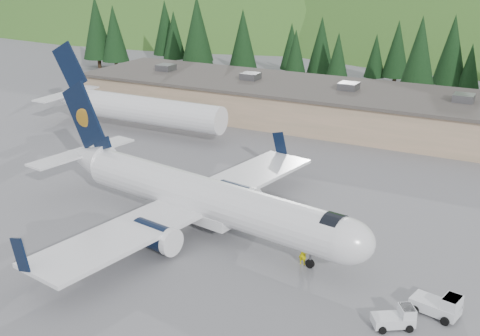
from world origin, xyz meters
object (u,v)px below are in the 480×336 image
at_px(baggage_tug_b, 440,306).
at_px(ramp_worker, 303,254).
at_px(baggage_tug_a, 397,318).
at_px(second_airliner, 130,107).
at_px(terminal_building, 313,103).
at_px(airliner, 199,197).

relative_size(baggage_tug_b, ramp_worker, 1.91).
distance_m(baggage_tug_a, baggage_tug_b, 3.40).
relative_size(second_airliner, baggage_tug_a, 9.30).
relative_size(baggage_tug_a, terminal_building, 0.04).
height_order(baggage_tug_b, ramp_worker, ramp_worker).
bearing_deg(ramp_worker, airliner, -8.14).
xyz_separation_m(second_airliner, terminal_building, (19.91, 16.00, -0.70)).
bearing_deg(baggage_tug_b, terminal_building, 133.25).
relative_size(airliner, baggage_tug_b, 10.01).
height_order(second_airliner, terminal_building, second_airliner).
xyz_separation_m(airliner, ramp_worker, (10.41, -1.68, -2.13)).
xyz_separation_m(airliner, baggage_tug_b, (21.15, -3.94, -2.28)).
relative_size(airliner, ramp_worker, 19.07).
height_order(terminal_building, ramp_worker, terminal_building).
bearing_deg(baggage_tug_b, baggage_tug_a, -118.68).
distance_m(airliner, ramp_worker, 10.75).
bearing_deg(baggage_tug_a, baggage_tug_b, 16.38).
bearing_deg(baggage_tug_b, ramp_worker, -179.70).
distance_m(baggage_tug_a, ramp_worker, 9.80).
bearing_deg(airliner, terminal_building, 105.89).
xyz_separation_m(second_airliner, baggage_tug_a, (42.87, -28.34, -2.69)).
xyz_separation_m(baggage_tug_b, ramp_worker, (-10.75, 2.26, 0.14)).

